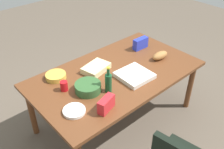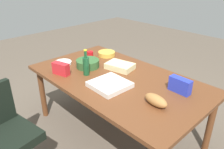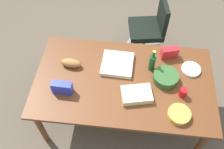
# 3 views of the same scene
# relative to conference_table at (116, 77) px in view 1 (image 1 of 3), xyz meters

# --- Properties ---
(ground_plane) EXTENTS (10.00, 10.00, 0.00)m
(ground_plane) POSITION_rel_conference_table_xyz_m (0.00, 0.00, -0.68)
(ground_plane) COLOR brown
(conference_table) EXTENTS (2.02, 1.16, 0.75)m
(conference_table) POSITION_rel_conference_table_xyz_m (0.00, 0.00, 0.00)
(conference_table) COLOR brown
(conference_table) RESTS_ON ground
(salad_bowl) EXTENTS (0.36, 0.36, 0.09)m
(salad_bowl) POSITION_rel_conference_table_xyz_m (-0.46, -0.06, 0.12)
(salad_bowl) COLOR #305B2D
(salad_bowl) RESTS_ON conference_table
(paper_plate_stack) EXTENTS (0.25, 0.25, 0.03)m
(paper_plate_stack) POSITION_rel_conference_table_xyz_m (-0.76, -0.23, 0.08)
(paper_plate_stack) COLOR white
(paper_plate_stack) RESTS_ON conference_table
(pizza_box) EXTENTS (0.37, 0.37, 0.05)m
(pizza_box) POSITION_rel_conference_table_xyz_m (0.10, -0.21, 0.09)
(pizza_box) COLOR silver
(pizza_box) RESTS_ON conference_table
(bread_loaf) EXTENTS (0.25, 0.13, 0.10)m
(bread_loaf) POSITION_rel_conference_table_xyz_m (0.63, -0.14, 0.12)
(bread_loaf) COLOR #A46E39
(bread_loaf) RESTS_ON conference_table
(chip_bag_blue) EXTENTS (0.22, 0.09, 0.15)m
(chip_bag_blue) POSITION_rel_conference_table_xyz_m (0.65, 0.22, 0.14)
(chip_bag_blue) COLOR #2738C3
(chip_bag_blue) RESTS_ON conference_table
(wine_bottle) EXTENTS (0.08, 0.08, 0.30)m
(wine_bottle) POSITION_rel_conference_table_xyz_m (-0.30, -0.20, 0.18)
(wine_bottle) COLOR #164A27
(wine_bottle) RESTS_ON conference_table
(sheet_cake) EXTENTS (0.36, 0.28, 0.07)m
(sheet_cake) POSITION_rel_conference_table_xyz_m (-0.15, 0.19, 0.10)
(sheet_cake) COLOR beige
(sheet_cake) RESTS_ON conference_table
(chip_bag_red) EXTENTS (0.21, 0.13, 0.14)m
(chip_bag_red) POSITION_rel_conference_table_xyz_m (-0.50, -0.41, 0.14)
(chip_bag_red) COLOR red
(chip_bag_red) RESTS_ON conference_table
(chip_bowl) EXTENTS (0.29, 0.29, 0.06)m
(chip_bowl) POSITION_rel_conference_table_xyz_m (-0.59, 0.37, 0.10)
(chip_bowl) COLOR gold
(chip_bowl) RESTS_ON conference_table
(red_solo_cup) EXTENTS (0.10, 0.10, 0.11)m
(red_solo_cup) POSITION_rel_conference_table_xyz_m (-0.64, 0.12, 0.12)
(red_solo_cup) COLOR red
(red_solo_cup) RESTS_ON conference_table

